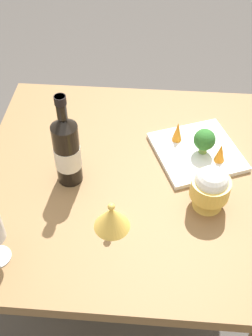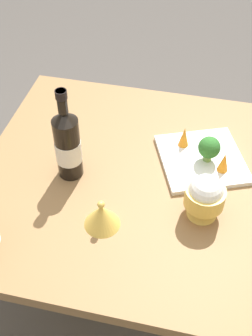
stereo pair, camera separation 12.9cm
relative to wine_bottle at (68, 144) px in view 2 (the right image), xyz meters
name	(u,v)px [view 2 (the right image)]	position (x,y,z in m)	size (l,w,h in m)	color
ground_plane	(126,293)	(-0.17, -0.03, -0.86)	(8.00, 8.00, 0.00)	#4C4742
dining_table	(126,193)	(-0.17, -0.03, -0.20)	(0.90, 0.90, 0.74)	olive
wine_bottle	(68,144)	(0.00, 0.00, 0.00)	(0.08, 0.08, 0.30)	black
rice_bowl	(205,197)	(-0.40, 0.07, -0.04)	(0.11, 0.11, 0.14)	gold
rice_bowl_lid	(102,215)	(-0.14, 0.17, -0.08)	(0.10, 0.10, 0.09)	gold
serving_plate	(202,159)	(-0.38, -0.14, -0.11)	(0.33, 0.33, 0.02)	white
broccoli_floret	(209,148)	(-0.40, -0.13, -0.05)	(0.07, 0.07, 0.09)	#729E4C
carrot_garnish_left	(224,162)	(-0.45, -0.10, -0.07)	(0.03, 0.03, 0.07)	orange
carrot_garnish_right	(184,137)	(-0.32, -0.18, -0.07)	(0.03, 0.03, 0.07)	orange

